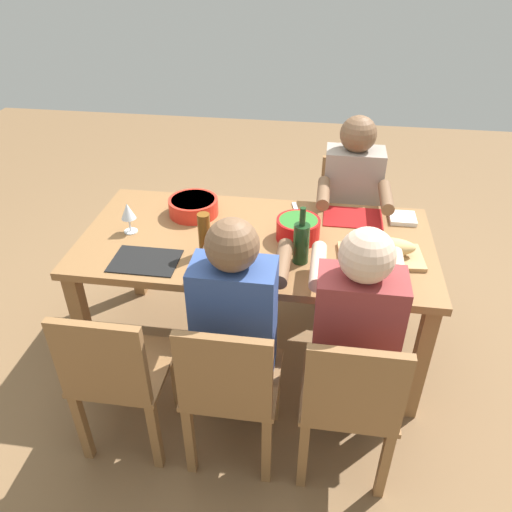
% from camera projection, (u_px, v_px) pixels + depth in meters
% --- Properties ---
extents(ground_plane, '(8.00, 8.00, 0.00)m').
position_uv_depth(ground_plane, '(256.00, 343.00, 2.99)').
color(ground_plane, brown).
extents(dining_table, '(1.81, 0.89, 0.74)m').
position_uv_depth(dining_table, '(256.00, 252.00, 2.63)').
color(dining_table, olive).
rests_on(dining_table, ground_plane).
extents(chair_far_center, '(0.40, 0.40, 0.85)m').
position_uv_depth(chair_far_center, '(230.00, 386.00, 2.09)').
color(chair_far_center, olive).
rests_on(chair_far_center, ground_plane).
extents(diner_far_center, '(0.41, 0.53, 1.20)m').
position_uv_depth(diner_far_center, '(236.00, 318.00, 2.12)').
color(diner_far_center, '#2D2D38').
rests_on(diner_far_center, ground_plane).
extents(chair_far_left, '(0.40, 0.40, 0.85)m').
position_uv_depth(chair_far_left, '(350.00, 400.00, 2.03)').
color(chair_far_left, olive).
rests_on(chair_far_left, ground_plane).
extents(diner_far_left, '(0.41, 0.53, 1.20)m').
position_uv_depth(diner_far_left, '(355.00, 330.00, 2.07)').
color(diner_far_left, '#2D2D38').
rests_on(diner_far_left, ground_plane).
extents(chair_far_right, '(0.40, 0.40, 0.85)m').
position_uv_depth(chair_far_right, '(116.00, 373.00, 2.15)').
color(chair_far_right, olive).
rests_on(chair_far_right, ground_plane).
extents(chair_near_left, '(0.40, 0.40, 0.85)m').
position_uv_depth(chair_near_left, '(347.00, 216.00, 3.29)').
color(chair_near_left, olive).
rests_on(chair_near_left, ground_plane).
extents(diner_near_left, '(0.41, 0.53, 1.20)m').
position_uv_depth(diner_near_left, '(351.00, 200.00, 3.02)').
color(diner_near_left, '#2D2D38').
rests_on(diner_near_left, ground_plane).
extents(serving_bowl_greens, '(0.22, 0.22, 0.11)m').
position_uv_depth(serving_bowl_greens, '(298.00, 228.00, 2.55)').
color(serving_bowl_greens, red).
rests_on(serving_bowl_greens, dining_table).
extents(serving_bowl_pasta, '(0.27, 0.27, 0.09)m').
position_uv_depth(serving_bowl_pasta, '(193.00, 206.00, 2.77)').
color(serving_bowl_pasta, red).
rests_on(serving_bowl_pasta, dining_table).
extents(cutting_board, '(0.42, 0.25, 0.02)m').
position_uv_depth(cutting_board, '(381.00, 256.00, 2.42)').
color(cutting_board, tan).
rests_on(cutting_board, dining_table).
extents(bread_loaf, '(0.33, 0.14, 0.09)m').
position_uv_depth(bread_loaf, '(382.00, 247.00, 2.39)').
color(bread_loaf, tan).
rests_on(bread_loaf, cutting_board).
extents(wine_bottle, '(0.08, 0.08, 0.29)m').
position_uv_depth(wine_bottle, '(301.00, 242.00, 2.35)').
color(wine_bottle, '#193819').
rests_on(wine_bottle, dining_table).
extents(beer_bottle, '(0.06, 0.06, 0.22)m').
position_uv_depth(beer_bottle, '(204.00, 234.00, 2.40)').
color(beer_bottle, brown).
rests_on(beer_bottle, dining_table).
extents(wine_glass, '(0.08, 0.08, 0.17)m').
position_uv_depth(wine_glass, '(128.00, 212.00, 2.57)').
color(wine_glass, silver).
rests_on(wine_glass, dining_table).
extents(placemat_far_center, '(0.32, 0.23, 0.01)m').
position_uv_depth(placemat_far_center, '(247.00, 269.00, 2.34)').
color(placemat_far_center, maroon).
rests_on(placemat_far_center, dining_table).
extents(fork_far_left, '(0.02, 0.17, 0.01)m').
position_uv_depth(fork_far_left, '(324.00, 276.00, 2.30)').
color(fork_far_left, silver).
rests_on(fork_far_left, dining_table).
extents(placemat_far_right, '(0.32, 0.23, 0.01)m').
position_uv_depth(placemat_far_right, '(145.00, 261.00, 2.40)').
color(placemat_far_right, black).
rests_on(placemat_far_right, dining_table).
extents(placemat_near_left, '(0.32, 0.23, 0.01)m').
position_uv_depth(placemat_near_left, '(353.00, 217.00, 2.75)').
color(placemat_near_left, maroon).
rests_on(placemat_near_left, dining_table).
extents(carving_knife, '(0.08, 0.23, 0.01)m').
position_uv_depth(carving_knife, '(297.00, 212.00, 2.80)').
color(carving_knife, silver).
rests_on(carving_knife, dining_table).
extents(napkin_stack, '(0.14, 0.14, 0.02)m').
position_uv_depth(napkin_stack, '(403.00, 218.00, 2.73)').
color(napkin_stack, white).
rests_on(napkin_stack, dining_table).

